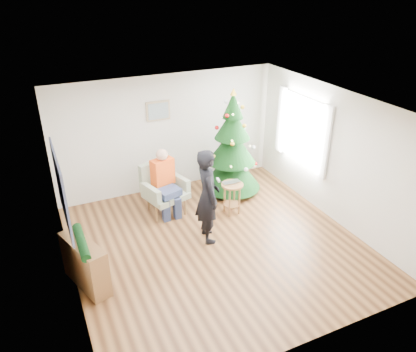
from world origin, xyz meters
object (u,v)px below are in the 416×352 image
christmas_tree (232,147)px  standing_man (208,196)px  stool (232,198)px  armchair (164,194)px  console (85,264)px

christmas_tree → standing_man: christmas_tree is taller
stool → christmas_tree: bearing=63.5°
stool → armchair: (-1.22, 0.66, 0.04)m
christmas_tree → console: christmas_tree is taller
armchair → standing_man: size_ratio=0.58×
standing_man → stool: bearing=-45.0°
console → christmas_tree: bearing=8.2°
stool → console: 3.23m
standing_man → console: standing_man is taller
christmas_tree → armchair: (-1.65, -0.19, -0.68)m
armchair → console: (-1.86, -1.62, 0.01)m
stool → armchair: size_ratio=0.65×
console → armchair: bearing=22.0°
christmas_tree → stool: 1.19m
stool → armchair: armchair is taller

